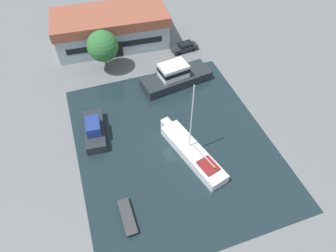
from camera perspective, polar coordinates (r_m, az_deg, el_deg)
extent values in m
plane|color=slate|center=(40.79, 1.04, -3.19)|extent=(440.00, 440.00, 0.00)
cube|color=#19282D|center=(40.78, 1.04, -3.19)|extent=(25.47, 30.30, 0.01)
cube|color=#99A8B2|center=(58.63, -10.66, 17.06)|extent=(20.25, 10.57, 4.41)
cube|color=brown|center=(57.15, -11.11, 19.65)|extent=(20.85, 10.88, 1.66)
cube|color=black|center=(55.05, -9.88, 14.10)|extent=(2.36, 0.22, 3.09)
cube|color=black|center=(54.57, -10.00, 14.86)|extent=(16.68, 1.17, 1.10)
cylinder|color=brown|center=(52.35, -11.75, 11.64)|extent=(0.33, 0.33, 2.88)
sphere|color=#2D6B33|center=(50.49, -12.34, 14.65)|extent=(5.02, 5.02, 5.02)
cube|color=#1E2328|center=(56.51, 3.16, 14.66)|extent=(4.91, 2.32, 0.74)
cube|color=black|center=(56.23, 3.37, 15.26)|extent=(2.62, 1.87, 0.58)
cube|color=black|center=(55.75, 2.19, 14.95)|extent=(0.19, 1.48, 0.46)
cylinder|color=black|center=(55.53, 2.15, 13.59)|extent=(0.62, 0.26, 0.60)
cylinder|color=black|center=(56.75, 1.39, 14.46)|extent=(0.62, 0.26, 0.60)
cylinder|color=black|center=(56.71, 4.91, 14.26)|extent=(0.62, 0.26, 0.60)
cylinder|color=black|center=(57.90, 4.11, 15.10)|extent=(0.62, 0.26, 0.60)
cube|color=white|center=(38.98, 4.73, -5.21)|extent=(5.38, 11.39, 1.33)
cube|color=white|center=(42.08, -0.31, 0.37)|extent=(1.45, 1.46, 1.33)
cube|color=silver|center=(38.42, 4.79, -4.58)|extent=(5.17, 10.94, 0.08)
cylinder|color=silver|center=(34.92, 4.50, 1.39)|extent=(0.16, 0.16, 10.15)
cylinder|color=silver|center=(36.78, 6.47, -5.21)|extent=(1.39, 4.85, 0.12)
cube|color=maroon|center=(36.98, 7.68, -7.51)|extent=(2.40, 2.83, 0.30)
cube|color=#23282D|center=(49.16, 1.61, 8.98)|extent=(11.81, 5.77, 1.52)
cube|color=black|center=(49.55, 1.59, 8.42)|extent=(11.94, 5.86, 0.18)
cube|color=white|center=(47.78, 1.05, 10.50)|extent=(4.70, 3.58, 2.19)
cube|color=black|center=(47.65, 1.05, 10.71)|extent=(4.80, 3.67, 0.70)
cube|color=#23282D|center=(35.14, -7.71, -16.85)|extent=(1.27, 4.25, 0.51)
cube|color=#333338|center=(34.88, -7.76, -16.64)|extent=(1.35, 4.42, 0.08)
cube|color=#23282D|center=(42.42, -13.74, -0.93)|extent=(3.34, 7.31, 1.37)
cube|color=navy|center=(41.07, -14.06, -0.06)|extent=(2.12, 3.00, 1.51)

